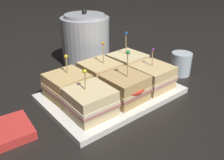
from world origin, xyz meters
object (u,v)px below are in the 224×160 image
serving_platter (112,94)px  sandwich_front_right (153,77)px  sandwich_back_right (127,65)px  kettle_steel (86,40)px  napkin_stack (7,131)px  sandwich_back_center (100,74)px  sandwich_back_left (67,86)px  sandwich_front_center (125,88)px  sandwich_front_left (90,102)px  drinking_glass (181,64)px

serving_platter → sandwich_front_right: bearing=-25.6°
sandwich_back_right → kettle_steel: size_ratio=0.70×
serving_platter → napkin_stack: 0.33m
serving_platter → sandwich_back_center: size_ratio=2.78×
sandwich_back_left → sandwich_back_right: (0.25, 0.00, 0.00)m
sandwich_back_right → sandwich_front_center: bearing=-135.0°
sandwich_front_left → serving_platter: bearing=25.6°
sandwich_front_right → sandwich_back_center: size_ratio=0.88×
sandwich_front_right → sandwich_back_left: size_ratio=0.99×
sandwich_front_left → sandwich_back_left: 0.12m
serving_platter → sandwich_back_right: sandwich_back_right is taller
serving_platter → napkin_stack: size_ratio=3.34×
sandwich_front_left → sandwich_front_right: bearing=0.0°
sandwich_front_right → drinking_glass: 0.19m
sandwich_front_center → sandwich_front_right: sandwich_front_center is taller
sandwich_back_left → drinking_glass: size_ratio=1.54×
kettle_steel → napkin_stack: bearing=-147.2°
sandwich_front_left → sandwich_front_right: size_ratio=1.00×
sandwich_back_right → napkin_stack: size_ratio=1.26×
sandwich_front_left → sandwich_back_right: size_ratio=0.84×
serving_platter → sandwich_front_center: 0.08m
serving_platter → kettle_steel: size_ratio=1.85×
napkin_stack → kettle_steel: bearing=32.8°
sandwich_front_left → sandwich_back_center: size_ratio=0.88×
sandwich_front_left → sandwich_front_center: sandwich_front_center is taller
sandwich_front_center → sandwich_back_right: 0.18m
sandwich_front_center → napkin_stack: size_ratio=1.25×
sandwich_back_center → sandwich_front_center: bearing=-89.3°
napkin_stack → serving_platter: bearing=-2.7°
sandwich_front_left → napkin_stack: sandwich_front_left is taller
sandwich_front_right → sandwich_back_right: (0.00, 0.12, 0.00)m
serving_platter → sandwich_front_left: bearing=-154.4°
sandwich_back_left → sandwich_front_left: bearing=-89.3°
sandwich_front_right → kettle_steel: 0.35m
sandwich_front_right → napkin_stack: sandwich_front_right is taller
kettle_steel → sandwich_front_center: bearing=-105.2°
sandwich_back_center → napkin_stack: 0.34m
sandwich_back_left → sandwich_back_right: sandwich_back_right is taller
drinking_glass → kettle_steel: bearing=123.8°
sandwich_back_center → sandwich_back_right: bearing=0.1°
serving_platter → sandwich_back_left: (-0.13, 0.06, 0.05)m
sandwich_front_left → napkin_stack: bearing=159.9°
sandwich_front_left → drinking_glass: sandwich_front_left is taller
serving_platter → sandwich_back_right: bearing=27.0°
sandwich_front_center → napkin_stack: (-0.33, 0.08, -0.05)m
sandwich_front_center → kettle_steel: 0.37m
kettle_steel → sandwich_back_center: bearing=-113.2°
sandwich_back_left → sandwich_front_right: bearing=-25.9°
serving_platter → sandwich_front_center: sandwich_front_center is taller
sandwich_front_right → sandwich_front_center: bearing=-179.3°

